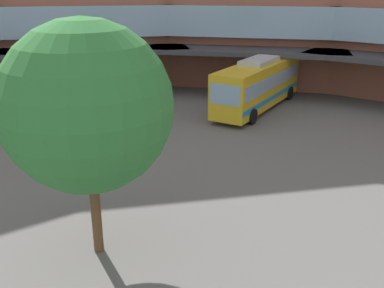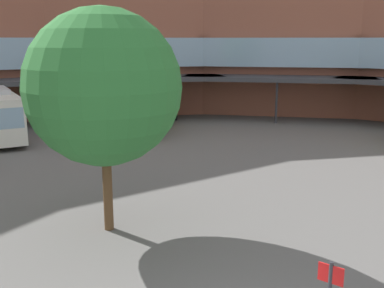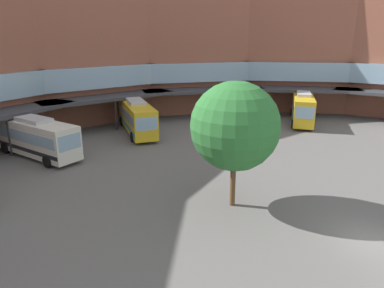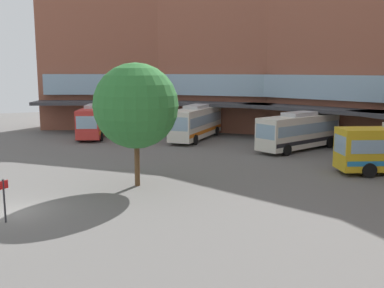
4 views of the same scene
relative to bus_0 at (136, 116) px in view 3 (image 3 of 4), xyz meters
name	(u,v)px [view 3 (image 3 of 4)]	position (x,y,z in m)	size (l,w,h in m)	color
ground_plane	(373,242)	(-1.46, -28.80, -1.97)	(125.70, 125.70, 0.00)	#605E5B
station_building	(133,56)	(-1.46, -2.41, 7.04)	(82.55, 38.23, 18.95)	#93543F
bus_0	(136,116)	(0.00, 0.00, 0.00)	(6.12, 11.64, 3.90)	gold
bus_3	(303,107)	(19.67, -9.18, 0.03)	(9.80, 8.32, 3.97)	gold
bus_4	(36,137)	(-11.86, -1.90, -0.05)	(5.44, 10.43, 3.80)	silver
plaza_tree	(235,126)	(-4.43, -20.63, 3.56)	(5.78, 5.78, 8.43)	brown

